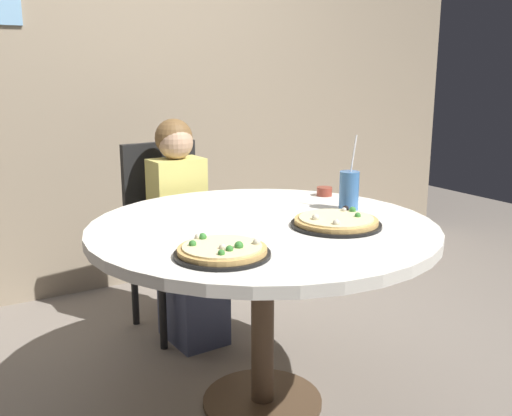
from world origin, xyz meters
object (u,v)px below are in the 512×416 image
at_px(dining_table, 263,246).
at_px(soda_cup, 349,190).
at_px(pizza_veggie, 336,222).
at_px(pizza_cheese, 222,251).
at_px(chair_wooden, 169,226).
at_px(sauce_bowl, 324,191).
at_px(diner_child, 185,243).

distance_m(dining_table, soda_cup, 0.45).
relative_size(pizza_veggie, soda_cup, 1.09).
distance_m(dining_table, pizza_cheese, 0.42).
relative_size(chair_wooden, sauce_bowl, 13.57).
bearing_deg(chair_wooden, sauce_bowl, -51.74).
xyz_separation_m(dining_table, diner_child, (0.00, 0.73, -0.18)).
relative_size(pizza_veggie, sauce_bowl, 4.78).
distance_m(pizza_veggie, sauce_bowl, 0.53).
relative_size(diner_child, sauce_bowl, 15.46).
height_order(dining_table, soda_cup, soda_cup).
bearing_deg(dining_table, pizza_cheese, -139.20).
bearing_deg(dining_table, soda_cup, 1.15).
height_order(pizza_veggie, pizza_cheese, same).
height_order(chair_wooden, diner_child, diner_child).
relative_size(chair_wooden, pizza_cheese, 3.13).
height_order(dining_table, pizza_veggie, pizza_veggie).
relative_size(dining_table, pizza_cheese, 4.31).
bearing_deg(sauce_bowl, dining_table, -150.86).
xyz_separation_m(pizza_cheese, soda_cup, (0.73, 0.28, 0.06)).
relative_size(dining_table, chair_wooden, 1.38).
height_order(dining_table, sauce_bowl, sauce_bowl).
xyz_separation_m(dining_table, pizza_veggie, (0.21, -0.17, 0.10)).
bearing_deg(soda_cup, pizza_cheese, -159.18).
relative_size(pizza_cheese, sauce_bowl, 4.33).
distance_m(dining_table, pizza_veggie, 0.29).
bearing_deg(pizza_cheese, chair_wooden, 75.51).
bearing_deg(diner_child, dining_table, -90.32).
bearing_deg(pizza_cheese, pizza_veggie, 10.75).
bearing_deg(dining_table, diner_child, 89.68).
bearing_deg(pizza_cheese, diner_child, 72.54).
height_order(chair_wooden, pizza_cheese, chair_wooden).
xyz_separation_m(dining_table, pizza_cheese, (-0.31, -0.27, 0.11)).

